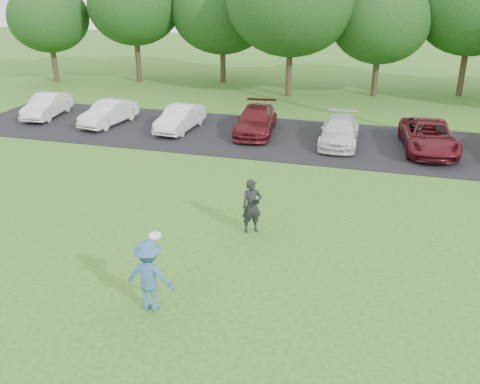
# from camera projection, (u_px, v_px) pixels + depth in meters

# --- Properties ---
(ground) EXTENTS (100.00, 100.00, 0.00)m
(ground) POSITION_uv_depth(u_px,v_px,m) (201.00, 297.00, 12.84)
(ground) COLOR #2E651C
(ground) RESTS_ON ground
(parking_lot) EXTENTS (32.00, 6.50, 0.03)m
(parking_lot) POSITION_uv_depth(u_px,v_px,m) (296.00, 139.00, 24.35)
(parking_lot) COLOR black
(parking_lot) RESTS_ON ground
(frisbee_player) EXTENTS (1.15, 0.73, 2.11)m
(frisbee_player) POSITION_uv_depth(u_px,v_px,m) (149.00, 276.00, 12.07)
(frisbee_player) COLOR #366398
(frisbee_player) RESTS_ON ground
(camera_bystander) EXTENTS (0.72, 0.65, 1.64)m
(camera_bystander) POSITION_uv_depth(u_px,v_px,m) (252.00, 206.00, 15.67)
(camera_bystander) COLOR black
(camera_bystander) RESTS_ON ground
(parked_cars) EXTENTS (27.82, 5.05, 1.25)m
(parked_cars) POSITION_uv_depth(u_px,v_px,m) (333.00, 129.00, 23.71)
(parked_cars) COLOR white
(parked_cars) RESTS_ON parking_lot
(tree_row) EXTENTS (42.39, 9.85, 8.64)m
(tree_row) POSITION_uv_depth(u_px,v_px,m) (355.00, 10.00, 30.70)
(tree_row) COLOR #38281C
(tree_row) RESTS_ON ground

